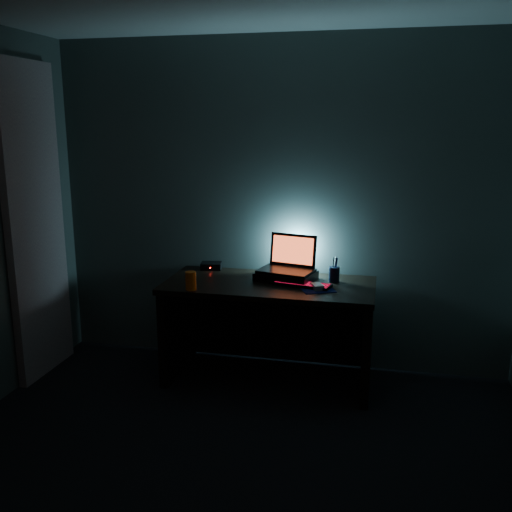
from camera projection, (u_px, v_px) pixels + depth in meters
The scene contains 11 objects.
room at pixel (196, 272), 2.44m from camera, with size 3.50×4.00×2.50m.
desk at pixel (270, 314), 4.20m from camera, with size 1.50×0.70×0.75m.
curtain at pixel (35, 224), 4.17m from camera, with size 0.06×0.65×2.30m, color beige.
riser at pixel (286, 276), 4.16m from camera, with size 0.40×0.30×0.06m, color black.
laptop at pixel (289, 262), 4.18m from camera, with size 0.43×0.36×0.26m.
keyboard at pixel (302, 284), 4.00m from camera, with size 0.42×0.21×0.02m.
mousepad at pixel (317, 289), 3.93m from camera, with size 0.22×0.20×0.00m, color #0B144D.
mouse at pixel (317, 286), 3.92m from camera, with size 0.07×0.11×0.03m, color gray.
pen_cup at pixel (334, 274), 4.10m from camera, with size 0.08×0.08×0.11m, color black.
juice_glass at pixel (191, 281), 3.91m from camera, with size 0.07×0.07×0.13m, color #F9630D.
router at pixel (211, 266), 4.46m from camera, with size 0.18×0.15×0.05m.
Camera 1 is at (0.77, -2.24, 1.88)m, focal length 40.00 mm.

